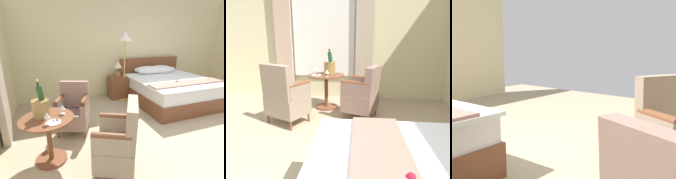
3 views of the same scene
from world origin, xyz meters
The scene contains 2 objects.
ground_plane centered at (0.00, 0.00, 0.00)m, with size 8.01×8.01×0.00m, color tan.
armchair_facing_bed centered at (-1.69, -0.38, 0.45)m, with size 0.71×0.75×0.98m.
Camera 3 is at (-2.58, 2.31, 1.29)m, focal length 50.00 mm.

